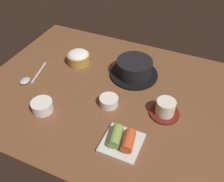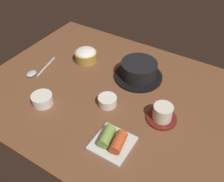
{
  "view_description": "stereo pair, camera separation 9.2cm",
  "coord_description": "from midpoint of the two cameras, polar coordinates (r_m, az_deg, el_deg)",
  "views": [
    {
      "loc": [
        29.65,
        -64.22,
        66.67
      ],
      "look_at": [
        2.0,
        -2.0,
        5.0
      ],
      "focal_mm": 39.94,
      "sensor_mm": 36.0,
      "label": 1
    },
    {
      "loc": [
        37.77,
        -59.94,
        66.67
      ],
      "look_at": [
        2.0,
        -2.0,
        5.0
      ],
      "focal_mm": 39.94,
      "sensor_mm": 36.0,
      "label": 2
    }
  ],
  "objects": [
    {
      "name": "side_bowl_near",
      "position": [
        0.92,
        -18.48,
        -3.38
      ],
      "size": [
        7.6,
        7.6,
        3.9
      ],
      "color": "white",
      "rests_on": "dining_table"
    },
    {
      "name": "dining_table",
      "position": [
        0.96,
        -3.32,
        -0.83
      ],
      "size": [
        100.0,
        76.0,
        2.0
      ],
      "primitive_type": "cube",
      "color": "brown",
      "rests_on": "ground"
    },
    {
      "name": "rice_bowl",
      "position": [
        1.1,
        -10.09,
        7.55
      ],
      "size": [
        9.72,
        9.72,
        6.05
      ],
      "color": "#B78C38",
      "rests_on": "dining_table"
    },
    {
      "name": "spoon",
      "position": [
        1.08,
        -20.75,
        2.69
      ],
      "size": [
        5.25,
        16.42,
        1.35
      ],
      "color": "#B7B7BC",
      "rests_on": "dining_table"
    },
    {
      "name": "kimchi_plate",
      "position": [
        0.78,
        -1.13,
        -11.44
      ],
      "size": [
        12.05,
        12.05,
        4.54
      ],
      "color": "silver",
      "rests_on": "dining_table"
    },
    {
      "name": "stone_pot",
      "position": [
        1.02,
        2.54,
        5.07
      ],
      "size": [
        19.7,
        19.7,
        7.27
      ],
      "color": "black",
      "rests_on": "dining_table"
    },
    {
      "name": "tea_cup_with_saucer",
      "position": [
        0.87,
        9.15,
        -4.16
      ],
      "size": [
        10.46,
        10.46,
        6.16
      ],
      "color": "maroon",
      "rests_on": "dining_table"
    },
    {
      "name": "banchan_cup_center",
      "position": [
        0.9,
        -3.65,
        -2.44
      ],
      "size": [
        6.84,
        6.84,
        3.3
      ],
      "color": "white",
      "rests_on": "dining_table"
    }
  ]
}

